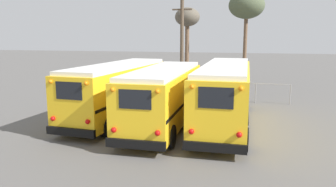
% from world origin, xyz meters
% --- Properties ---
extents(ground_plane, '(160.00, 160.00, 0.00)m').
position_xyz_m(ground_plane, '(0.00, 0.00, 0.00)').
color(ground_plane, '#5B5956').
extents(school_bus_0, '(2.96, 9.99, 3.17)m').
position_xyz_m(school_bus_0, '(-3.06, 1.14, 1.72)').
color(school_bus_0, yellow).
rests_on(school_bus_0, ground).
extents(school_bus_1, '(2.69, 9.49, 3.11)m').
position_xyz_m(school_bus_1, '(0.00, 0.00, 1.70)').
color(school_bus_1, yellow).
rests_on(school_bus_1, ground).
extents(school_bus_2, '(2.70, 10.96, 3.27)m').
position_xyz_m(school_bus_2, '(3.06, 1.17, 1.78)').
color(school_bus_2, yellow).
rests_on(school_bus_2, ground).
extents(utility_pole, '(1.80, 0.33, 8.07)m').
position_xyz_m(utility_pole, '(-1.93, 13.20, 4.15)').
color(utility_pole, brown).
rests_on(utility_pole, ground).
extents(bare_tree_0, '(3.31, 3.31, 8.81)m').
position_xyz_m(bare_tree_0, '(3.62, 15.85, 7.44)').
color(bare_tree_0, brown).
rests_on(bare_tree_0, ground).
extents(bare_tree_1, '(2.40, 2.40, 7.48)m').
position_xyz_m(bare_tree_1, '(-1.92, 15.57, 6.27)').
color(bare_tree_1, brown).
rests_on(bare_tree_1, ground).
extents(fence_line, '(14.18, 0.06, 1.42)m').
position_xyz_m(fence_line, '(-0.00, 7.67, 0.97)').
color(fence_line, '#939399').
rests_on(fence_line, ground).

